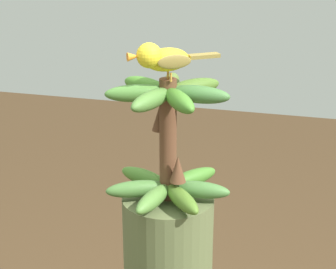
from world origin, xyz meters
The scene contains 2 objects.
banana_bunch centered at (0.00, 0.00, 1.24)m, with size 0.29×0.28×0.28m.
perched_bird centered at (-0.02, 0.01, 1.43)m, with size 0.13×0.18×0.08m.
Camera 1 is at (-1.17, -0.32, 1.71)m, focal length 62.99 mm.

